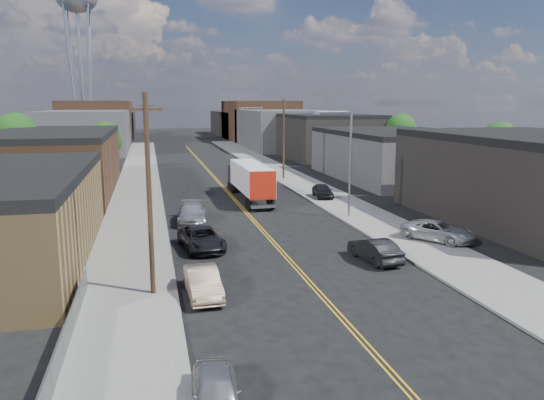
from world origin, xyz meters
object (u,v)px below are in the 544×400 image
car_left_a (216,392)px  car_left_d (192,214)px  car_right_lot_c (323,191)px  car_ahead_truck (249,175)px  car_right_lot_a (438,231)px  car_left_b (203,283)px  water_tower (77,3)px  car_right_oncoming (375,250)px  semi_truck (249,178)px  car_left_c (201,239)px

car_left_a → car_left_d: 26.78m
car_left_d → car_right_lot_c: 15.86m
car_ahead_truck → car_right_lot_c: bearing=-73.4°
car_left_a → car_right_lot_a: bearing=47.1°
car_left_b → car_right_lot_c: 28.62m
car_right_lot_a → car_left_a: bearing=-171.1°
car_left_d → car_ahead_truck: bearing=73.3°
water_tower → car_ahead_truck: bearing=-67.7°
water_tower → car_right_oncoming: size_ratio=8.51×
semi_truck → car_right_lot_c: semi_truck is taller
car_left_a → car_right_lot_c: car_right_lot_c is taller
water_tower → car_left_b: water_tower is taller
car_left_d → car_right_oncoming: size_ratio=1.23×
car_left_c → water_tower: bearing=93.2°
car_left_c → car_left_a: bearing=-101.6°
car_left_d → car_right_lot_c: car_left_d is taller
car_left_a → car_left_b: car_left_b is taller
car_left_a → car_right_lot_a: car_right_lot_a is taller
car_ahead_truck → car_left_c: bearing=-110.5°
car_right_oncoming → car_ahead_truck: size_ratio=0.73×
car_left_b → car_left_d: size_ratio=0.82×
car_left_b → car_right_oncoming: (10.78, 3.64, -0.01)m
car_left_b → car_left_a: bearing=-95.7°
car_right_oncoming → car_left_a: bearing=43.1°
car_left_a → car_right_lot_c: bearing=69.7°
car_left_d → car_left_a: bearing=-87.7°
car_left_b → car_right_lot_a: 18.07m
water_tower → car_right_oncoming: water_tower is taller
car_right_lot_c → car_ahead_truck: car_ahead_truck is taller
car_right_lot_c → car_left_c: bearing=-125.7°
car_left_d → car_right_oncoming: bearing=-47.2°
car_left_a → car_ahead_truck: 49.15m
semi_truck → car_left_c: bearing=-110.7°
car_left_b → water_tower: bearing=97.0°
car_left_c → car_left_d: 7.99m
semi_truck → car_right_lot_c: 7.52m
car_right_lot_c → semi_truck: bearing=170.8°
car_left_a → car_right_oncoming: size_ratio=0.86×
car_ahead_truck → car_right_lot_a: bearing=-80.9°
car_left_a → car_ahead_truck: bearing=81.4°
water_tower → car_left_a: (15.60, -110.75, -30.01)m
car_right_lot_a → car_ahead_truck: (-7.36, 31.37, -0.02)m
water_tower → semi_truck: size_ratio=2.67×
car_right_lot_a → semi_truck: bearing=80.7°
semi_truck → car_left_d: semi_truck is taller
semi_truck → car_left_c: 18.99m
car_left_a → car_right_lot_c: size_ratio=0.94×
car_left_d → car_right_lot_a: size_ratio=1.07×
car_ahead_truck → semi_truck: bearing=-104.6°
car_left_b → car_ahead_truck: (9.43, 38.05, 0.10)m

